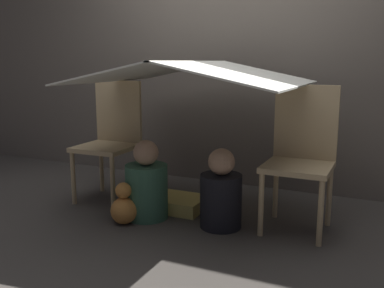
{
  "coord_description": "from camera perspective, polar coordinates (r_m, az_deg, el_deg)",
  "views": [
    {
      "loc": [
        1.29,
        -2.67,
        1.14
      ],
      "look_at": [
        0.0,
        0.13,
        0.54
      ],
      "focal_mm": 40.0,
      "sensor_mm": 36.0,
      "label": 1
    }
  ],
  "objects": [
    {
      "name": "plush_toy",
      "position": [
        3.09,
        -9.07,
        -8.3
      ],
      "size": [
        0.19,
        0.19,
        0.3
      ],
      "color": "#D88C3F",
      "rests_on": "ground_plane"
    },
    {
      "name": "chair_right",
      "position": [
        2.99,
        14.34,
        -1.05
      ],
      "size": [
        0.44,
        0.44,
        0.98
      ],
      "rotation": [
        0.0,
        0.0,
        -0.01
      ],
      "color": "#D1B27F",
      "rests_on": "ground_plane"
    },
    {
      "name": "floor_cushion",
      "position": [
        3.36,
        -1.9,
        -7.89
      ],
      "size": [
        0.41,
        0.33,
        0.1
      ],
      "color": "#E5CC66",
      "rests_on": "ground_plane"
    },
    {
      "name": "chair_left",
      "position": [
        3.6,
        -10.7,
        1.11
      ],
      "size": [
        0.44,
        0.44,
        0.98
      ],
      "rotation": [
        0.0,
        0.0,
        0.01
      ],
      "color": "#D1B27F",
      "rests_on": "ground_plane"
    },
    {
      "name": "person_front",
      "position": [
        3.15,
        -6.07,
        -5.6
      ],
      "size": [
        0.31,
        0.31,
        0.58
      ],
      "color": "#38664C",
      "rests_on": "ground_plane"
    },
    {
      "name": "sheet_canopy",
      "position": [
        3.08,
        0.0,
        9.54
      ],
      "size": [
        1.55,
        1.26,
        0.17
      ],
      "color": "silver"
    },
    {
      "name": "ground_plane",
      "position": [
        3.17,
        -0.99,
        -9.99
      ],
      "size": [
        8.8,
        8.8,
        0.0
      ],
      "primitive_type": "plane",
      "color": "#47423D"
    },
    {
      "name": "wall_back",
      "position": [
        3.94,
        5.8,
        12.61
      ],
      "size": [
        7.0,
        0.05,
        2.5
      ],
      "color": "#6B6056",
      "rests_on": "ground_plane"
    },
    {
      "name": "person_second",
      "position": [
        2.97,
        3.89,
        -6.74
      ],
      "size": [
        0.29,
        0.29,
        0.56
      ],
      "color": "black",
      "rests_on": "ground_plane"
    }
  ]
}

